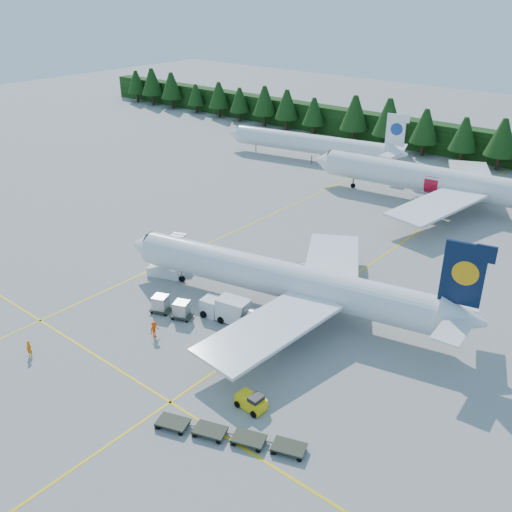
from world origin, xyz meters
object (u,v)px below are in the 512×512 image
Objects in this scene: airstairs at (167,268)px; service_truck at (225,308)px; airliner_red at (431,180)px; airliner_navy at (274,278)px; baggage_tug at (252,402)px.

airstairs is 1.14× the size of service_truck.
airstairs is (-13.59, -43.53, -2.92)m from airliner_red.
airliner_navy is 0.91× the size of airliner_red.
baggage_tug is at bearing -48.85° from airstairs.
airstairs is 26.31m from baggage_tug.
baggage_tug is (11.10, -8.89, -0.60)m from service_truck.
service_truck is at bearing -98.08° from airliner_red.
airstairs is at bearing 155.12° from baggage_tug.
airliner_navy is at bearing -12.83° from airstairs.
airstairs is 2.44× the size of baggage_tug.
airstairs reaches higher than service_truck.
service_truck is (12.35, -3.04, 0.46)m from airstairs.
airliner_navy is 14.93× the size of baggage_tug.
baggage_tug is (23.45, -11.93, -0.14)m from airstairs.
airliner_red is at bearing 78.99° from airliner_navy.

